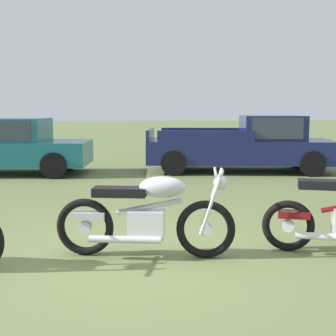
% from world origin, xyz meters
% --- Properties ---
extents(ground_plane, '(120.00, 120.00, 0.00)m').
position_xyz_m(ground_plane, '(0.00, 0.00, 0.00)').
color(ground_plane, olive).
extents(motorcycle_silver, '(2.01, 0.75, 1.02)m').
position_xyz_m(motorcycle_silver, '(0.11, 0.01, 0.48)').
color(motorcycle_silver, black).
rests_on(motorcycle_silver, ground).
extents(car_teal, '(4.26, 2.24, 1.43)m').
position_xyz_m(car_teal, '(-2.85, 7.14, 0.80)').
color(car_teal, '#19606B').
rests_on(car_teal, ground).
extents(pickup_truck_navy, '(5.09, 2.70, 1.49)m').
position_xyz_m(pickup_truck_navy, '(3.46, 6.75, 0.75)').
color(pickup_truck_navy, '#161E4C').
rests_on(pickup_truck_navy, ground).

